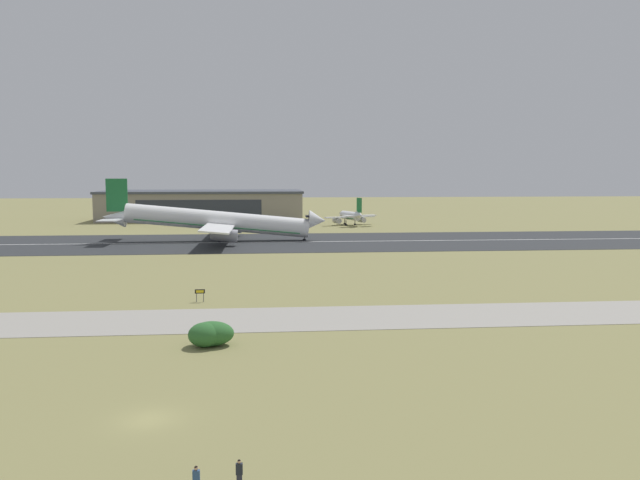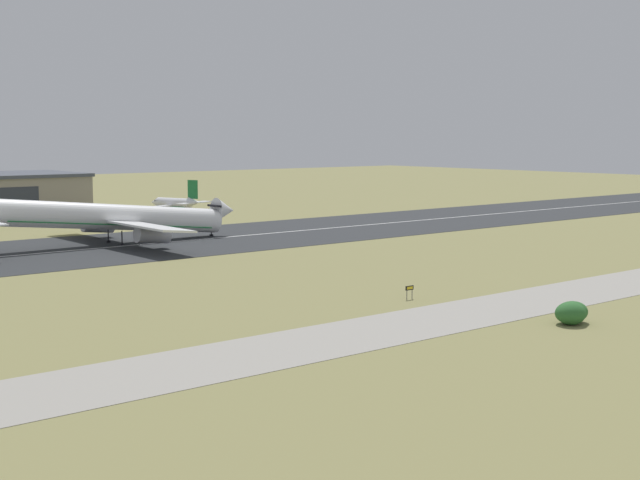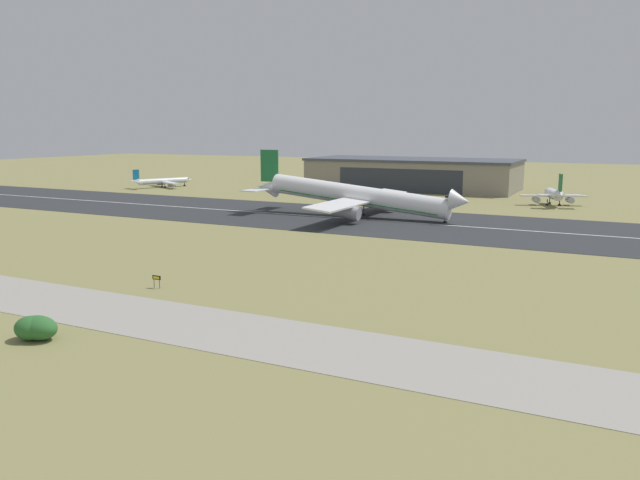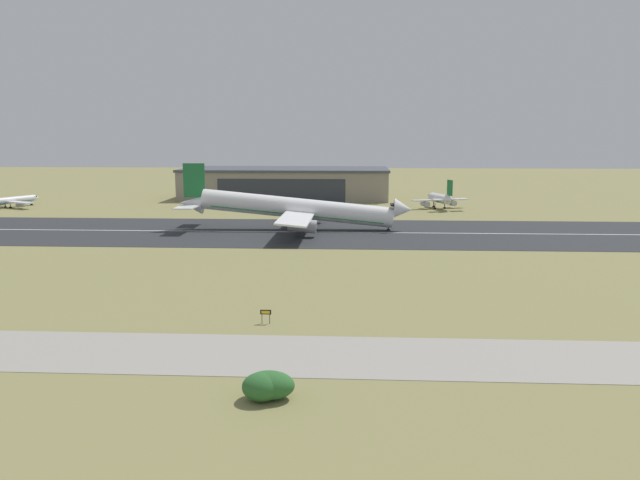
{
  "view_description": "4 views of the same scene",
  "coord_description": "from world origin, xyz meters",
  "px_view_note": "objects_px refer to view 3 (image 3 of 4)",
  "views": [
    {
      "loc": [
        8.72,
        -45.45,
        18.18
      ],
      "look_at": [
        20.15,
        82.88,
        4.34
      ],
      "focal_mm": 35.0,
      "sensor_mm": 36.0,
      "label": 1
    },
    {
      "loc": [
        -84.18,
        -39.93,
        21.76
      ],
      "look_at": [
        5.74,
        68.93,
        5.09
      ],
      "focal_mm": 50.0,
      "sensor_mm": 36.0,
      "label": 2
    },
    {
      "loc": [
        58.66,
        -24.09,
        22.27
      ],
      "look_at": [
        11.32,
        70.91,
        3.37
      ],
      "focal_mm": 35.0,
      "sensor_mm": 36.0,
      "label": 3
    },
    {
      "loc": [
        10.58,
        -33.77,
        23.86
      ],
      "look_at": [
        5.04,
        68.01,
        6.63
      ],
      "focal_mm": 35.0,
      "sensor_mm": 36.0,
      "label": 4
    }
  ],
  "objects_px": {
    "airplane_parked_west": "(554,195)",
    "airplane_landing": "(356,196)",
    "runway_sign": "(157,279)",
    "airplane_parked_centre": "(163,181)",
    "shrub_clump": "(35,328)"
  },
  "relations": [
    {
      "from": "airplane_landing",
      "to": "shrub_clump",
      "type": "distance_m",
      "value": 103.3
    },
    {
      "from": "airplane_parked_west",
      "to": "airplane_landing",
      "type": "bearing_deg",
      "value": -131.61
    },
    {
      "from": "airplane_parked_west",
      "to": "runway_sign",
      "type": "xyz_separation_m",
      "value": [
        -39.28,
        -128.16,
        -1.87
      ]
    },
    {
      "from": "airplane_parked_centre",
      "to": "shrub_clump",
      "type": "xyz_separation_m",
      "value": [
        106.6,
        -145.61,
        -1.05
      ]
    },
    {
      "from": "airplane_parked_west",
      "to": "shrub_clump",
      "type": "bearing_deg",
      "value": -103.4
    },
    {
      "from": "runway_sign",
      "to": "airplane_parked_west",
      "type": "bearing_deg",
      "value": 72.96
    },
    {
      "from": "airplane_parked_west",
      "to": "runway_sign",
      "type": "height_order",
      "value": "airplane_parked_west"
    },
    {
      "from": "airplane_parked_centre",
      "to": "runway_sign",
      "type": "xyz_separation_m",
      "value": [
        103.33,
        -122.6,
        -0.99
      ]
    },
    {
      "from": "airplane_landing",
      "to": "runway_sign",
      "type": "xyz_separation_m",
      "value": [
        3.51,
        -79.98,
        -4.02
      ]
    },
    {
      "from": "airplane_parked_centre",
      "to": "shrub_clump",
      "type": "height_order",
      "value": "airplane_parked_centre"
    },
    {
      "from": "shrub_clump",
      "to": "runway_sign",
      "type": "distance_m",
      "value": 23.25
    },
    {
      "from": "airplane_parked_west",
      "to": "shrub_clump",
      "type": "relative_size",
      "value": 3.89
    },
    {
      "from": "airplane_landing",
      "to": "airplane_parked_centre",
      "type": "distance_m",
      "value": 108.58
    },
    {
      "from": "airplane_landing",
      "to": "airplane_parked_west",
      "type": "xyz_separation_m",
      "value": [
        42.79,
        48.18,
        -2.14
      ]
    },
    {
      "from": "airplane_parked_centre",
      "to": "airplane_landing",
      "type": "bearing_deg",
      "value": -23.12
    }
  ]
}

